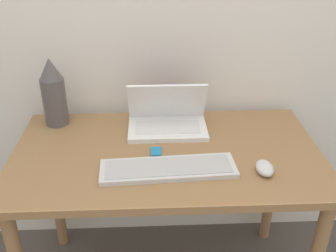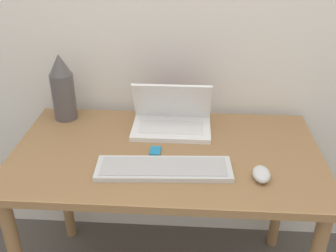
{
  "view_description": "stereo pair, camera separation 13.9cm",
  "coord_description": "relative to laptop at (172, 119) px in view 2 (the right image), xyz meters",
  "views": [
    {
      "loc": [
        -0.05,
        -0.93,
        1.51
      ],
      "look_at": [
        0.01,
        0.34,
        0.82
      ],
      "focal_mm": 42.0,
      "sensor_mm": 36.0,
      "label": 1
    },
    {
      "loc": [
        0.09,
        -0.93,
        1.51
      ],
      "look_at": [
        0.01,
        0.34,
        0.82
      ],
      "focal_mm": 42.0,
      "sensor_mm": 36.0,
      "label": 2
    }
  ],
  "objects": [
    {
      "name": "desk",
      "position": [
        -0.01,
        -0.17,
        -0.14
      ],
      "size": [
        1.17,
        0.65,
        0.72
      ],
      "color": "olive",
      "rests_on": "ground_plane"
    },
    {
      "name": "laptop",
      "position": [
        0.0,
        0.0,
        0.0
      ],
      "size": [
        0.32,
        0.21,
        0.2
      ],
      "color": "white",
      "rests_on": "desk"
    },
    {
      "name": "vase",
      "position": [
        -0.47,
        0.07,
        0.1
      ],
      "size": [
        0.1,
        0.1,
        0.29
      ],
      "color": "#514C4C",
      "rests_on": "desk"
    },
    {
      "name": "mouse",
      "position": [
        0.32,
        -0.33,
        -0.03
      ],
      "size": [
        0.06,
        0.09,
        0.04
      ],
      "color": "silver",
      "rests_on": "desk"
    },
    {
      "name": "mp3_player",
      "position": [
        -0.05,
        -0.19,
        -0.04
      ],
      "size": [
        0.04,
        0.06,
        0.01
      ],
      "color": "#1E7FB7",
      "rests_on": "desk"
    },
    {
      "name": "keyboard",
      "position": [
        -0.01,
        -0.31,
        -0.04
      ],
      "size": [
        0.48,
        0.17,
        0.02
      ],
      "color": "silver",
      "rests_on": "desk"
    }
  ]
}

